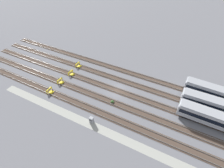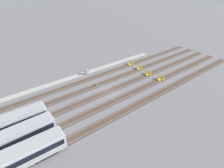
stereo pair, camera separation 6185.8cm
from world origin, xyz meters
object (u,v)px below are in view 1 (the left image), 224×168
at_px(weed_clump, 112,102).
at_px(bumper_stop_near_inner_track, 60,81).
at_px(bumper_stop_far_inner_track, 78,65).
at_px(bumper_stop_nearest_track, 50,91).
at_px(subway_car_front_row_left_inner, 222,107).
at_px(subway_car_front_row_leftmost, 223,95).
at_px(electrical_cabinet, 91,120).
at_px(bumper_stop_middle_track, 71,73).
at_px(subway_car_front_row_rightmost, 221,121).

bearing_deg(weed_clump, bumper_stop_near_inner_track, -179.89).
bearing_deg(weed_clump, bumper_stop_far_inner_track, 152.44).
bearing_deg(bumper_stop_nearest_track, subway_car_front_row_left_inner, 17.64).
xyz_separation_m(subway_car_front_row_leftmost, subway_car_front_row_left_inner, (-0.00, -4.35, 0.00)).
relative_size(bumper_stop_far_inner_track, electrical_cabinet, 1.25).
relative_size(bumper_stop_middle_track, electrical_cabinet, 1.26).
relative_size(subway_car_front_row_leftmost, bumper_stop_far_inner_track, 9.03).
xyz_separation_m(subway_car_front_row_leftmost, electrical_cabinet, (-25.49, -20.33, -1.24)).
xyz_separation_m(subway_car_front_row_left_inner, bumper_stop_middle_track, (-39.89, -4.28, -1.53)).
bearing_deg(subway_car_front_row_left_inner, subway_car_front_row_leftmost, 90.00).
bearing_deg(bumper_stop_near_inner_track, bumper_stop_middle_track, 83.31).
distance_m(subway_car_front_row_rightmost, bumper_stop_nearest_track, 41.34).
relative_size(subway_car_front_row_left_inner, bumper_stop_nearest_track, 9.00).
height_order(bumper_stop_nearest_track, weed_clump, bumper_stop_nearest_track).
xyz_separation_m(subway_car_front_row_left_inner, bumper_stop_near_inner_track, (-40.40, -8.57, -1.53)).
relative_size(subway_car_front_row_left_inner, subway_car_front_row_rightmost, 1.00).
distance_m(bumper_stop_nearest_track, electrical_cabinet, 15.25).
distance_m(subway_car_front_row_leftmost, bumper_stop_near_inner_track, 42.44).
relative_size(subway_car_front_row_rightmost, weed_clump, 19.60).
bearing_deg(subway_car_front_row_left_inner, bumper_stop_near_inner_track, -168.02).
distance_m(bumper_stop_far_inner_track, weed_clump, 18.50).
bearing_deg(bumper_stop_far_inner_track, bumper_stop_middle_track, -83.32).
xyz_separation_m(bumper_stop_nearest_track, bumper_stop_far_inner_track, (0.01, 12.87, 0.00)).
bearing_deg(electrical_cabinet, bumper_stop_middle_track, 140.94).
bearing_deg(electrical_cabinet, subway_car_front_row_left_inner, 32.07).
bearing_deg(electrical_cabinet, bumper_stop_nearest_track, 168.18).
bearing_deg(bumper_stop_nearest_track, bumper_stop_far_inner_track, 89.93).
relative_size(subway_car_front_row_left_inner, bumper_stop_middle_track, 8.98).
bearing_deg(bumper_stop_nearest_track, weed_clump, 14.72).
bearing_deg(bumper_stop_nearest_track, electrical_cabinet, -11.82).
distance_m(subway_car_front_row_leftmost, bumper_stop_far_inner_track, 40.66).
bearing_deg(bumper_stop_far_inner_track, bumper_stop_near_inner_track, -89.99).
distance_m(subway_car_front_row_leftmost, weed_clump, 27.30).
xyz_separation_m(subway_car_front_row_left_inner, bumper_stop_far_inner_track, (-40.40, 0.02, -1.53)).
bearing_deg(bumper_stop_near_inner_track, subway_car_front_row_rightmost, 6.04).
bearing_deg(bumper_stop_near_inner_track, bumper_stop_nearest_track, -90.21).
bearing_deg(subway_car_front_row_left_inner, bumper_stop_nearest_track, -162.36).
xyz_separation_m(bumper_stop_near_inner_track, electrical_cabinet, (14.91, -7.40, 0.29)).
bearing_deg(bumper_stop_middle_track, subway_car_front_row_leftmost, 12.21).
distance_m(subway_car_front_row_leftmost, subway_car_front_row_rightmost, 8.65).
relative_size(subway_car_front_row_leftmost, bumper_stop_middle_track, 8.99).
height_order(bumper_stop_middle_track, weed_clump, bumper_stop_middle_track).
distance_m(subway_car_front_row_left_inner, subway_car_front_row_rightmost, 4.30).
bearing_deg(subway_car_front_row_leftmost, subway_car_front_row_left_inner, -90.00).
bearing_deg(weed_clump, subway_car_front_row_left_inner, 19.59).
relative_size(subway_car_front_row_leftmost, subway_car_front_row_rightmost, 1.00).
xyz_separation_m(bumper_stop_far_inner_track, electrical_cabinet, (14.91, -16.00, 0.29)).
relative_size(bumper_stop_nearest_track, electrical_cabinet, 1.25).
bearing_deg(subway_car_front_row_leftmost, bumper_stop_middle_track, -167.79).
height_order(bumper_stop_near_inner_track, bumper_stop_middle_track, same).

